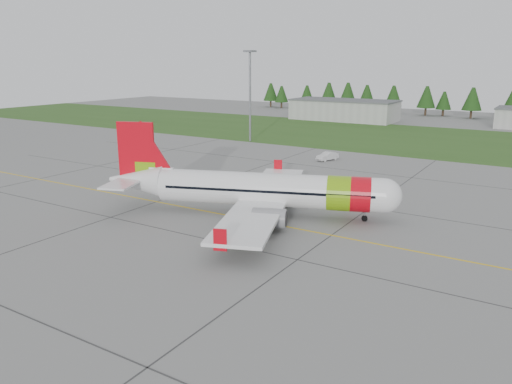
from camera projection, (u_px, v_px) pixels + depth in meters
The scene contains 9 objects.
ground at pixel (212, 240), 51.85m from camera, with size 320.00×320.00×0.00m, color gray.
aircraft at pixel (262, 190), 59.65m from camera, with size 34.52×32.81×10.89m.
follow_me_car at pixel (233, 222), 51.87m from camera, with size 1.48×1.25×3.68m, color #CAA40B.
service_van at pixel (328, 148), 93.10m from camera, with size 1.67×1.57×4.78m, color silver.
grass_strip at pixel (417, 139), 119.32m from camera, with size 320.00×50.00×0.03m, color #30561E.
taxi_guideline at pixel (252, 220), 58.43m from camera, with size 120.00×0.25×0.02m, color gold.
hangar_west at pixel (344, 111), 156.84m from camera, with size 32.00×14.00×6.00m, color #A8A8A3.
floodlight_mast at pixel (250, 98), 113.30m from camera, with size 0.50×0.50×20.00m, color slate.
treeline at pixel (462, 102), 164.12m from camera, with size 160.00×8.00×10.00m, color #1C3F14, non-canonical shape.
Camera 1 is at (29.61, -39.15, 18.06)m, focal length 35.00 mm.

